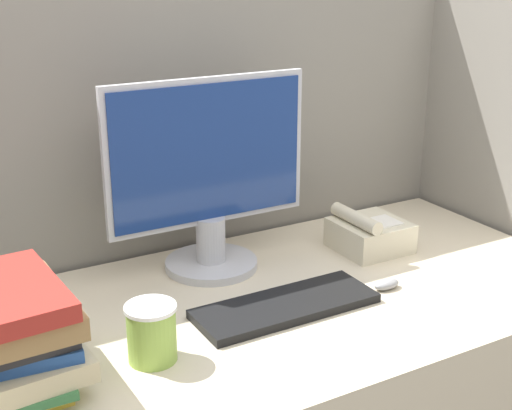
# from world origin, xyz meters

# --- Properties ---
(cubicle_panel_rear) EXTENTS (1.98, 0.04, 1.50)m
(cubicle_panel_rear) POSITION_xyz_m (0.00, 0.81, 0.75)
(cubicle_panel_rear) COLOR gray
(cubicle_panel_rear) RESTS_ON ground_plane
(cubicle_panel_right) EXTENTS (0.04, 0.83, 1.50)m
(cubicle_panel_right) POSITION_xyz_m (0.83, 0.42, 0.75)
(cubicle_panel_right) COLOR gray
(cubicle_panel_right) RESTS_ON ground_plane
(monitor) EXTENTS (0.52, 0.23, 0.48)m
(monitor) POSITION_xyz_m (-0.04, 0.62, 0.99)
(monitor) COLOR #B7B7BC
(monitor) RESTS_ON desk
(keyboard) EXTENTS (0.42, 0.15, 0.02)m
(keyboard) POSITION_xyz_m (-0.00, 0.33, 0.78)
(keyboard) COLOR black
(keyboard) RESTS_ON desk
(mouse) EXTENTS (0.07, 0.04, 0.02)m
(mouse) POSITION_xyz_m (0.26, 0.30, 0.78)
(mouse) COLOR gray
(mouse) RESTS_ON desk
(coffee_cup) EXTENTS (0.10, 0.10, 0.12)m
(coffee_cup) POSITION_xyz_m (-0.34, 0.28, 0.83)
(coffee_cup) COLOR #8CB247
(coffee_cup) RESTS_ON desk
(book_stack) EXTENTS (0.25, 0.30, 0.21)m
(book_stack) POSITION_xyz_m (-0.59, 0.32, 0.87)
(book_stack) COLOR gold
(book_stack) RESTS_ON desk
(desk_telephone) EXTENTS (0.18, 0.18, 0.11)m
(desk_telephone) POSITION_xyz_m (0.38, 0.52, 0.81)
(desk_telephone) COLOR beige
(desk_telephone) RESTS_ON desk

